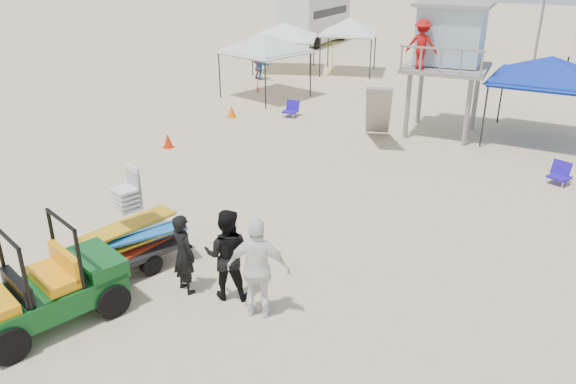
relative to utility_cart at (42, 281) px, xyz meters
The scene contains 20 objects.
ground 2.69m from the utility_cart, 41.70° to the left, with size 140.00×140.00×0.00m, color beige.
utility_cart is the anchor object (origin of this frame).
surf_trailer 2.34m from the utility_cart, 89.83° to the left, with size 1.69×2.36×1.97m.
man_left 2.54m from the utility_cart, 53.22° to the left, with size 0.61×0.40×1.66m, color black.
man_mid 3.29m from the utility_cart, 43.94° to the left, with size 0.90×0.70×1.85m, color black.
man_right 3.81m from the utility_cart, 32.28° to the left, with size 1.15×0.48×1.96m, color white.
lifeguard_tower 15.39m from the utility_cart, 77.85° to the left, with size 2.98×2.98×4.47m.
canopy_blue 16.97m from the utility_cart, 67.09° to the left, with size 3.47×3.47×3.36m.
canopy_white_a 17.31m from the utility_cart, 107.36° to the left, with size 3.73×3.73×3.24m.
canopy_white_b 23.41m from the utility_cart, 108.23° to the left, with size 4.22×4.22×2.96m.
canopy_white_c 23.56m from the utility_cart, 99.60° to the left, with size 3.43×3.43×3.31m.
umbrella_a 17.92m from the utility_cart, 109.21° to the left, with size 2.01×2.05×1.85m, color #AF1A12.
umbrella_b 23.52m from the utility_cart, 101.64° to the left, with size 1.85×1.88×1.69m, color yellow.
cone_near 9.80m from the utility_cart, 117.02° to the left, with size 0.34×0.34×0.50m, color red.
cone_far 13.70m from the utility_cart, 109.73° to the left, with size 0.34×0.34×0.50m, color orange.
beach_chair_a 14.39m from the utility_cart, 100.32° to the left, with size 0.59×0.63×0.64m.
beach_chair_c 13.89m from the utility_cart, 56.96° to the left, with size 0.69×0.76×0.64m.
rv_far_left 33.27m from the utility_cart, 107.70° to the left, with size 2.64×6.80×3.25m.
rv_mid_left 33.21m from the utility_cart, 91.92° to the left, with size 2.65×6.50×3.25m.
distant_beachgoers 20.00m from the utility_cart, 81.22° to the left, with size 21.57×18.54×1.77m.
Camera 1 is at (5.93, -7.03, 6.27)m, focal length 35.00 mm.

